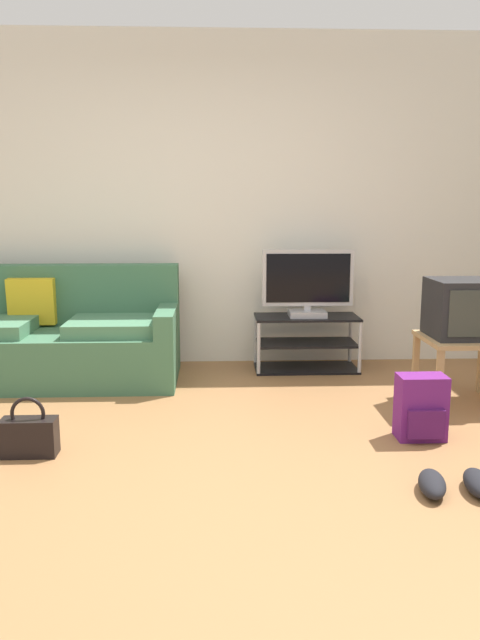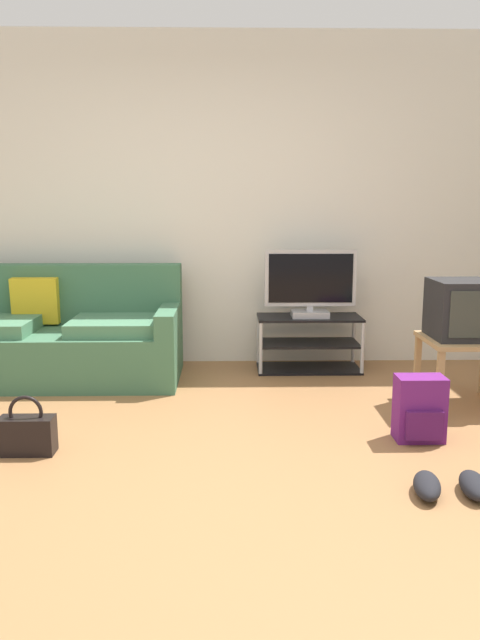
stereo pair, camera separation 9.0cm
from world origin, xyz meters
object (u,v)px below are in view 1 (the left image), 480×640
Objects in this scene: flat_tv at (308,284)px; sneakers_pair at (455,483)px; couch at (55,339)px; tv_stand at (306,343)px; crt_tv at (465,308)px; handbag at (29,435)px; side_table at (463,347)px; backpack at (421,408)px.

sneakers_pair is at bearing -80.47° from flat_tv.
sneakers_pair is (2.35, -2.05, -0.27)m from couch.
flat_tv is at bearing 99.53° from sneakers_pair.
couch is at bearing -173.98° from tv_stand.
crt_tv is 2.84m from handbag.
couch is 1.54m from handbag.
tv_stand is at bearing 6.02° from couch.
sneakers_pair is at bearing -112.33° from side_table.
handbag is (-2.66, -0.79, -0.28)m from side_table.
crt_tv is at bearing -44.12° from flat_tv.
flat_tv is (1.97, 0.19, 0.39)m from couch.
flat_tv is 1.83× the size of sneakers_pair.
backpack is (0.43, -1.54, -0.52)m from flat_tv.
backpack is at bearing 85.10° from sneakers_pair.
side_table reaches higher than handbag.
sneakers_pair is (-0.54, -1.32, -0.34)m from side_table.
crt_tv is at bearing 63.20° from backpack.
couch is 2.99m from crt_tv.
side_table reaches higher than tv_stand.
crt_tv reaches higher than tv_stand.
handbag is at bearing -166.00° from backpack.
side_table is 1.42× the size of backpack.
crt_tv reaches higher than backpack.
tv_stand reaches higher than backpack.
sneakers_pair is (2.12, -0.53, -0.07)m from handbag.
flat_tv reaches higher than backpack.
couch is at bearing 98.45° from handbag.
couch is 4.69× the size of sneakers_pair.
side_table reaches higher than backpack.
couch reaches higher than side_table.
flat_tv reaches higher than couch.
couch is at bearing 166.28° from crt_tv.
side_table is (0.92, -0.91, -0.32)m from flat_tv.
flat_tv is at bearing 44.24° from handbag.
tv_stand is 2.09× the size of sneakers_pair.
crt_tv is (0.00, 0.02, 0.26)m from side_table.
couch is 4.16× the size of crt_tv.
crt_tv is at bearing 90.00° from side_table.
flat_tv reaches higher than tv_stand.
couch is 4.98× the size of backpack.
sneakers_pair is at bearing -14.09° from handbag.
side_table is (0.92, -0.93, 0.17)m from tv_stand.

